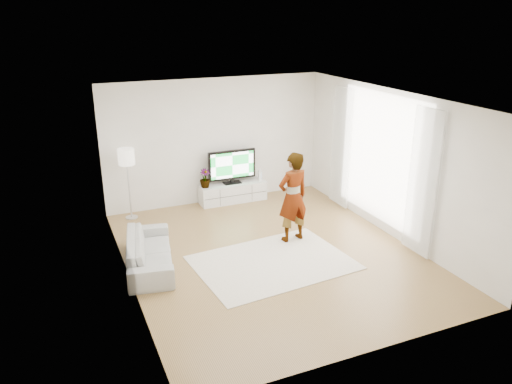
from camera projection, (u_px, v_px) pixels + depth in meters
name	position (u px, v px, depth m)	size (l,w,h in m)	color
floor	(271.00, 254.00, 9.02)	(6.00, 6.00, 0.00)	#A5814A
ceiling	(273.00, 99.00, 8.06)	(6.00, 6.00, 0.00)	white
wall_left	(124.00, 201.00, 7.61)	(0.02, 6.00, 2.80)	white
wall_right	(391.00, 164.00, 9.46)	(0.02, 6.00, 2.80)	white
wall_back	(215.00, 141.00, 11.13)	(5.00, 0.02, 2.80)	white
wall_front	(378.00, 255.00, 5.95)	(5.00, 0.02, 2.80)	white
window	(381.00, 158.00, 9.70)	(0.01, 2.60, 2.50)	white
curtain_near	(423.00, 183.00, 8.58)	(0.04, 0.70, 2.60)	white
curtain_far	(341.00, 147.00, 10.83)	(0.04, 0.70, 2.60)	white
media_console	(233.00, 192.00, 11.45)	(1.54, 0.44, 0.43)	white
television	(232.00, 166.00, 11.25)	(1.11, 0.22, 0.78)	black
game_console	(260.00, 175.00, 11.58)	(0.10, 0.18, 0.24)	white
potted_plant	(205.00, 178.00, 11.06)	(0.24, 0.24, 0.42)	#3F7238
rug	(273.00, 262.00, 8.70)	(2.63, 1.89, 0.01)	#F0E3CC
player	(293.00, 197.00, 9.28)	(0.63, 0.41, 1.73)	#334772
sofa	(150.00, 252.00, 8.51)	(1.86, 0.73, 0.54)	#B1B1AC
floor_lamp	(127.00, 160.00, 10.17)	(0.34, 0.34, 1.51)	silver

